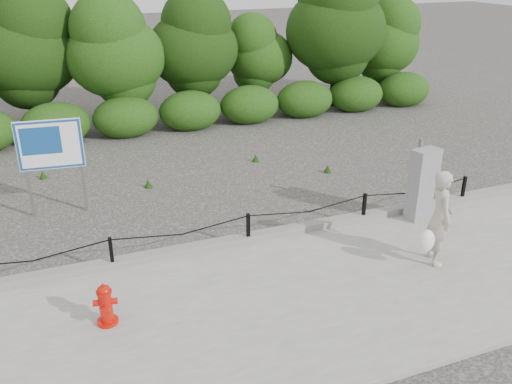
{
  "coord_description": "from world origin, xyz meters",
  "views": [
    {
      "loc": [
        -3.14,
        -8.38,
        5.06
      ],
      "look_at": [
        0.23,
        0.2,
        1.0
      ],
      "focal_mm": 38.0,
      "sensor_mm": 36.0,
      "label": 1
    }
  ],
  "objects": [
    {
      "name": "pedestrian",
      "position": [
        2.79,
        -1.83,
        0.92
      ],
      "size": [
        0.8,
        0.72,
        1.71
      ],
      "rotation": [
        0.0,
        0.0,
        1.25
      ],
      "color": "#B0A797",
      "rests_on": "sidewalk"
    },
    {
      "name": "curb",
      "position": [
        0.0,
        0.05,
        0.15
      ],
      "size": [
        14.0,
        0.22,
        0.14
      ],
      "primitive_type": "cube",
      "color": "slate",
      "rests_on": "sidewalk"
    },
    {
      "name": "ground",
      "position": [
        0.0,
        0.0,
        0.0
      ],
      "size": [
        90.0,
        90.0,
        0.0
      ],
      "primitive_type": "plane",
      "color": "#2D2B28",
      "rests_on": "ground"
    },
    {
      "name": "treeline",
      "position": [
        0.31,
        8.89,
        2.47
      ],
      "size": [
        20.2,
        3.7,
        4.83
      ],
      "color": "black",
      "rests_on": "ground"
    },
    {
      "name": "chain_barrier",
      "position": [
        0.0,
        0.0,
        0.46
      ],
      "size": [
        10.06,
        0.06,
        0.6
      ],
      "color": "black",
      "rests_on": "sidewalk"
    },
    {
      "name": "utility_cabinet",
      "position": [
        3.64,
        -0.29,
        0.82
      ],
      "size": [
        0.61,
        0.45,
        1.64
      ],
      "rotation": [
        0.0,
        0.0,
        0.18
      ],
      "color": "#979699",
      "rests_on": "sidewalk"
    },
    {
      "name": "sidewalk",
      "position": [
        0.0,
        -2.0,
        0.04
      ],
      "size": [
        14.0,
        4.0,
        0.08
      ],
      "primitive_type": "cube",
      "color": "gray",
      "rests_on": "ground"
    },
    {
      "name": "advertising_sign",
      "position": [
        -3.22,
        2.79,
        1.45
      ],
      "size": [
        1.28,
        0.23,
        2.06
      ],
      "rotation": [
        0.0,
        0.0,
        -0.11
      ],
      "color": "slate",
      "rests_on": "ground"
    },
    {
      "name": "fire_hydrant",
      "position": [
        -2.79,
        -1.52,
        0.4
      ],
      "size": [
        0.36,
        0.38,
        0.67
      ],
      "rotation": [
        0.0,
        0.0,
        -0.17
      ],
      "color": "#BE1007",
      "rests_on": "sidewalk"
    }
  ]
}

